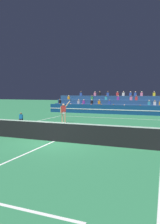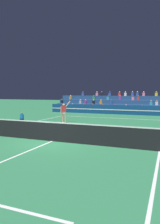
% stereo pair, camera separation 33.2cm
% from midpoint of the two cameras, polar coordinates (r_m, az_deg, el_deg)
% --- Properties ---
extents(ground_plane, '(120.00, 120.00, 0.00)m').
position_cam_midpoint_polar(ground_plane, '(12.03, -6.47, -7.59)').
color(ground_plane, '#2D7A4C').
extents(court_lines, '(11.10, 23.90, 0.01)m').
position_cam_midpoint_polar(court_lines, '(12.03, -6.47, -7.57)').
color(court_lines, white).
rests_on(court_lines, ground).
extents(tennis_net, '(12.00, 0.10, 1.10)m').
position_cam_midpoint_polar(tennis_net, '(11.93, -6.50, -5.03)').
color(tennis_net, '#2D6B38').
rests_on(tennis_net, ground).
extents(sponsor_banner_wall, '(18.00, 0.26, 1.10)m').
position_cam_midpoint_polar(sponsor_banner_wall, '(27.00, 10.12, 0.56)').
color(sponsor_banner_wall, navy).
rests_on(sponsor_banner_wall, ground).
extents(bleacher_stand, '(18.61, 3.80, 2.83)m').
position_cam_midpoint_polar(bleacher_stand, '(30.07, 11.41, 1.54)').
color(bleacher_stand, navy).
rests_on(bleacher_stand, ground).
extents(ball_kid_courtside, '(0.30, 0.36, 0.84)m').
position_cam_midpoint_polar(ball_kid_courtside, '(20.55, -14.50, -1.53)').
color(ball_kid_courtside, black).
rests_on(ball_kid_courtside, ground).
extents(tennis_player, '(0.92, 0.99, 2.35)m').
position_cam_midpoint_polar(tennis_player, '(18.50, -3.68, -0.06)').
color(tennis_player, tan).
rests_on(tennis_player, ground).
extents(tennis_ball, '(0.07, 0.07, 0.07)m').
position_cam_midpoint_polar(tennis_ball, '(16.47, 15.11, -4.18)').
color(tennis_ball, '#C6DB33').
rests_on(tennis_ball, ground).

